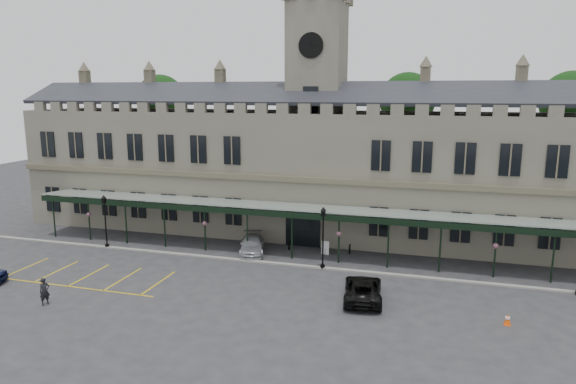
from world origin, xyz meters
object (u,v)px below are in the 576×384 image
(station_building, at_px, (316,169))
(person_a, at_px, (45,291))
(sign_board, at_px, (325,248))
(lamp_post_mid, at_px, (323,232))
(traffic_cone, at_px, (508,320))
(car_van, at_px, (363,289))
(clock_tower, at_px, (317,100))
(lamp_post_left, at_px, (105,217))
(car_taxi, at_px, (252,245))

(station_building, distance_m, person_a, 26.64)
(sign_board, xyz_separation_m, person_a, (-15.68, -15.63, 0.34))
(lamp_post_mid, bearing_deg, traffic_cone, -27.45)
(car_van, bearing_deg, person_a, 10.90)
(car_van, bearing_deg, clock_tower, -73.65)
(traffic_cone, xyz_separation_m, sign_board, (-13.53, 10.33, 0.24))
(clock_tower, bearing_deg, station_building, -90.00)
(person_a, bearing_deg, station_building, -3.88)
(station_building, relative_size, traffic_cone, 85.36)
(car_van, bearing_deg, station_building, -73.53)
(station_building, distance_m, traffic_cone, 24.25)
(lamp_post_mid, height_order, person_a, lamp_post_mid)
(clock_tower, distance_m, person_a, 28.83)
(clock_tower, relative_size, lamp_post_left, 5.07)
(car_van, bearing_deg, lamp_post_left, -20.10)
(lamp_post_left, bearing_deg, sign_board, 10.32)
(station_building, distance_m, lamp_post_mid, 11.39)
(station_building, bearing_deg, car_van, -66.02)
(lamp_post_mid, distance_m, car_taxi, 7.59)
(lamp_post_left, bearing_deg, station_building, 31.42)
(station_building, xyz_separation_m, traffic_cone, (16.01, -17.16, -6.12))
(lamp_post_left, relative_size, traffic_cone, 6.96)
(lamp_post_mid, relative_size, sign_board, 4.25)
(lamp_post_left, distance_m, sign_board, 19.93)
(lamp_post_left, height_order, car_taxi, lamp_post_left)
(car_taxi, bearing_deg, lamp_post_left, 172.08)
(car_taxi, bearing_deg, car_van, -52.94)
(car_taxi, xyz_separation_m, car_van, (10.82, -7.64, 0.02))
(clock_tower, relative_size, person_a, 13.35)
(lamp_post_left, xyz_separation_m, person_a, (3.79, -12.08, -1.97))
(station_building, xyz_separation_m, sign_board, (2.48, -6.83, -5.88))
(car_taxi, distance_m, car_van, 13.24)
(station_building, bearing_deg, lamp_post_left, -148.58)
(lamp_post_left, bearing_deg, car_taxi, 9.81)
(station_building, distance_m, clock_tower, 6.64)
(traffic_cone, bearing_deg, person_a, -169.71)
(lamp_post_mid, bearing_deg, person_a, -143.43)
(car_taxi, height_order, car_van, car_van)
(traffic_cone, bearing_deg, lamp_post_mid, 152.55)
(station_building, height_order, lamp_post_mid, station_building)
(sign_board, bearing_deg, car_taxi, -157.71)
(car_van, bearing_deg, traffic_cone, 163.52)
(lamp_post_left, relative_size, lamp_post_mid, 0.96)
(lamp_post_mid, relative_size, person_a, 2.74)
(clock_tower, xyz_separation_m, traffic_cone, (16.01, -17.25, -12.77))
(station_building, xyz_separation_m, clock_tower, (0.00, 0.09, 6.64))
(clock_tower, height_order, car_van, clock_tower)
(clock_tower, xyz_separation_m, lamp_post_mid, (3.04, -10.51, -10.10))
(clock_tower, xyz_separation_m, lamp_post_left, (-16.99, -10.47, -10.21))
(sign_board, xyz_separation_m, car_taxi, (-6.30, -1.27, 0.14))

